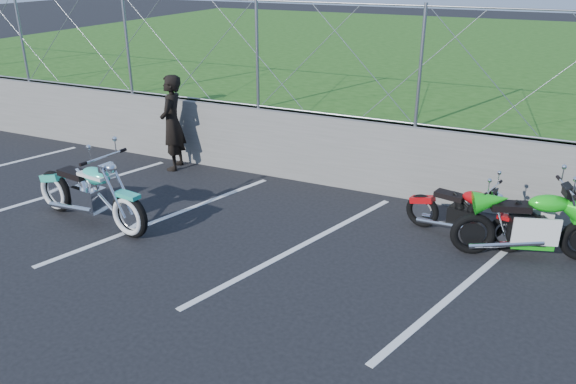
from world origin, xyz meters
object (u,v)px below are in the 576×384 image
at_px(cruiser_turquoise, 91,195).
at_px(sportbike_green, 531,227).
at_px(person_standing, 172,123).
at_px(naked_orange, 465,215).

xyz_separation_m(cruiser_turquoise, sportbike_green, (6.34, 1.76, -0.02)).
height_order(cruiser_turquoise, person_standing, person_standing).
distance_m(cruiser_turquoise, sportbike_green, 6.58).
bearing_deg(sportbike_green, person_standing, 154.49).
xyz_separation_m(naked_orange, person_standing, (-5.78, 0.75, 0.55)).
height_order(cruiser_turquoise, sportbike_green, cruiser_turquoise).
distance_m(cruiser_turquoise, person_standing, 2.76).
relative_size(cruiser_turquoise, naked_orange, 1.34).
xyz_separation_m(naked_orange, sportbike_green, (0.91, -0.18, 0.08)).
relative_size(cruiser_turquoise, sportbike_green, 1.20).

